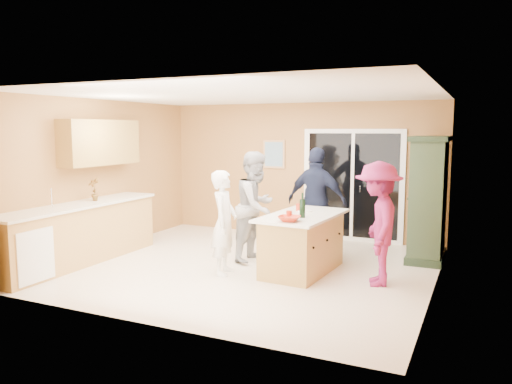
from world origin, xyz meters
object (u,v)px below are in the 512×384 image
at_px(woman_grey, 256,206).
at_px(woman_white, 224,223).
at_px(kitchen_island, 302,245).
at_px(woman_magenta, 378,224).
at_px(woman_navy, 317,202).
at_px(green_hutch, 428,200).

bearing_deg(woman_grey, woman_white, -179.49).
relative_size(kitchen_island, woman_grey, 0.97).
bearing_deg(woman_magenta, woman_navy, -149.17).
bearing_deg(kitchen_island, woman_magenta, -3.10).
xyz_separation_m(kitchen_island, woman_grey, (-0.89, 0.32, 0.47)).
distance_m(green_hutch, woman_grey, 2.75).
bearing_deg(woman_navy, green_hutch, -157.33).
bearing_deg(woman_magenta, woman_grey, -118.17).
relative_size(kitchen_island, woman_magenta, 1.02).
bearing_deg(woman_magenta, woman_white, -93.86).
bearing_deg(woman_white, kitchen_island, -73.08).
height_order(woman_grey, woman_navy, woman_navy).
bearing_deg(woman_magenta, kitchen_island, -112.51).
relative_size(woman_white, woman_magenta, 0.90).
xyz_separation_m(green_hutch, woman_white, (-2.59, -2.05, -0.21)).
height_order(woman_navy, woman_magenta, woman_navy).
bearing_deg(woman_grey, kitchen_island, -102.50).
distance_m(green_hutch, woman_white, 3.31).
bearing_deg(woman_white, green_hutch, -64.34).
xyz_separation_m(woman_white, woman_grey, (0.10, 0.89, 0.12)).
bearing_deg(green_hutch, woman_white, -141.56).
height_order(kitchen_island, woman_white, woman_white).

